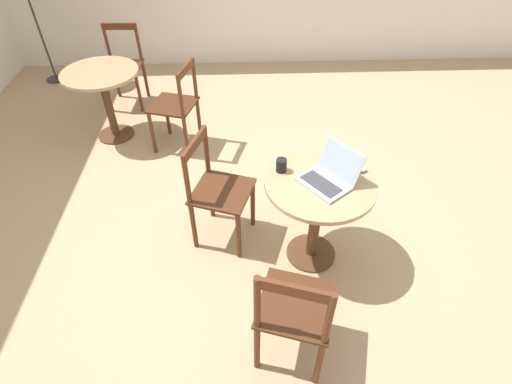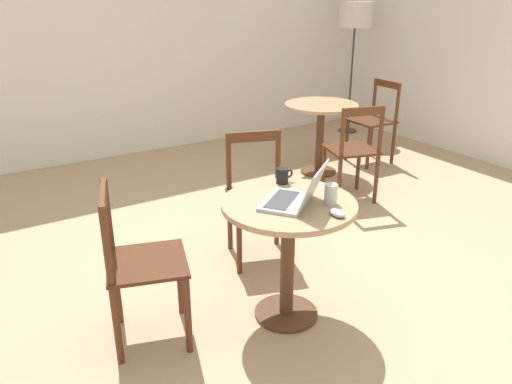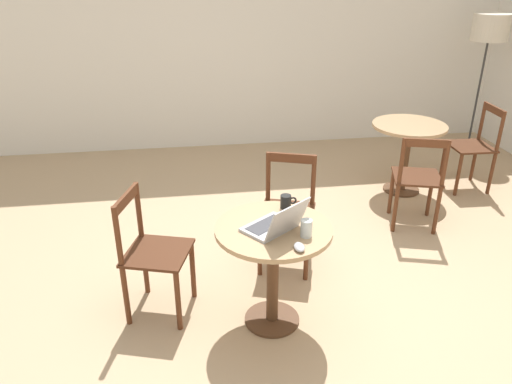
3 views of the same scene
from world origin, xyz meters
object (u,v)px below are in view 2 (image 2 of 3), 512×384
Objects in this scene: cafe_table_mid at (321,120)px; drinking_glass at (331,194)px; chair_near_left at (139,265)px; floor_lamp at (355,18)px; mouse at (337,213)px; chair_near_back at (258,197)px; chair_mid_right at (374,122)px; laptop at (294,196)px; chair_mid_front at (353,152)px; mug at (283,176)px; cafe_table_near at (288,229)px.

drinking_glass reaches higher than cafe_table_mid.
chair_near_left is 4.72m from floor_lamp.
mouse is 0.94× the size of drinking_glass.
chair_near_back is 2.43m from chair_mid_right.
mouse is at bearing -66.48° from laptop.
chair_mid_front is (1.24, 0.42, 0.00)m from chair_near_back.
chair_near_back and chair_mid_front have the same top height.
cafe_table_mid is 2.23m from mug.
mouse is at bearing -30.59° from chair_near_left.
chair_near_left is 0.87m from laptop.
chair_mid_front is 8.03× the size of mug.
laptop is 4.25× the size of mouse.
chair_near_back reaches higher than cafe_table_mid.
cafe_table_near is at bearing 90.15° from laptop.
drinking_glass is (0.17, -0.09, 0.01)m from laptop.
mouse is (-2.30, -2.06, 0.28)m from chair_mid_right.
chair_mid_right is at bearing 41.89° from mouse.
floor_lamp reaches higher than mug.
floor_lamp is at bearing 38.40° from cafe_table_mid.
chair_mid_right is 1.16m from chair_mid_front.
laptop is at bearing -132.07° from cafe_table_mid.
cafe_table_near is 0.30m from drinking_glass.
laptop is at bearing -107.88° from chair_near_back.
chair_mid_front is at bearing -143.36° from chair_mid_right.
chair_mid_right is 0.54× the size of floor_lamp.
chair_mid_right is 3.11m from mouse.
chair_mid_right reaches higher than mouse.
chair_mid_front is 1.63m from mug.
chair_near_left reaches higher than drinking_glass.
laptop reaches higher than mug.
laptop reaches higher than cafe_table_mid.
mouse is (0.86, -0.51, 0.28)m from chair_near_left.
drinking_glass reaches higher than mouse.
chair_near_back is 8.68× the size of mouse.
chair_near_left is at bearing -155.80° from chair_near_back.
chair_mid_front is (-0.93, -0.69, 0.00)m from chair_mid_right.
drinking_glass is (-1.51, -1.95, 0.21)m from cafe_table_mid.
cafe_table_near is 4.27m from floor_lamp.
floor_lamp reaches higher than cafe_table_mid.
chair_mid_right reaches higher than drinking_glass.
chair_near_back is (-1.45, -1.14, -0.11)m from cafe_table_mid.
cafe_table_near is 0.34m from mug.
cafe_table_near is at bearing 142.17° from drinking_glass.
cafe_table_near is 1.00× the size of cafe_table_mid.
floor_lamp is at bearing 60.19° from chair_mid_right.
laptop reaches higher than chair_mid_front.
chair_mid_front is at bearing -106.56° from cafe_table_mid.
mug is (-1.56, -1.58, 0.20)m from cafe_table_mid.
chair_near_back is 0.55m from mug.
laptop reaches higher than mouse.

